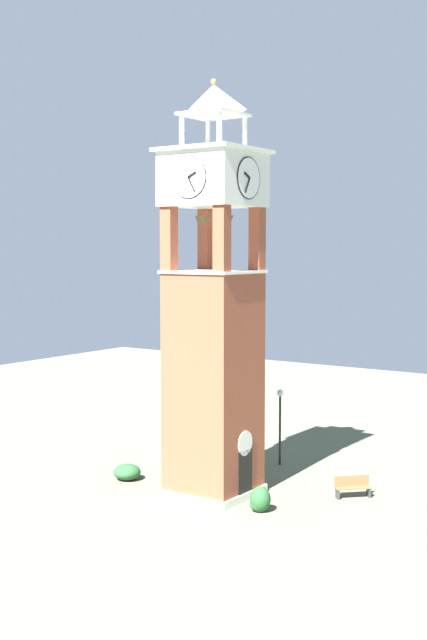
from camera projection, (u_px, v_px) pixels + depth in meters
ground at (213, 494)px, 37.32m from camera, size 80.00×80.00×0.00m
clock_tower at (214, 327)px, 36.67m from camera, size 3.92×3.92×18.24m
park_bench at (353, 487)px, 36.83m from camera, size 1.44×1.44×0.95m
lamp_post at (280, 413)px, 42.22m from camera, size 0.36×0.36×3.87m
trash_bin at (208, 457)px, 42.39m from camera, size 0.52×0.52×0.80m
shrub_near_entry at (127, 472)px, 39.64m from camera, size 1.30×1.30×0.75m
shrub_left_of_tower at (260, 499)px, 34.80m from camera, size 0.88×0.88×1.10m
shrub_behind_bench at (259, 504)px, 34.85m from camera, size 0.77×0.77×0.67m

